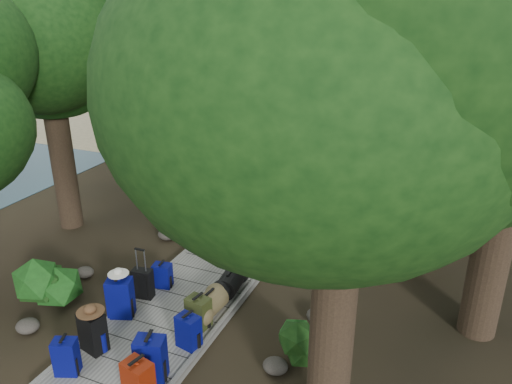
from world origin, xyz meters
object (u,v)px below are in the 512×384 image
at_px(backpack_left_b, 93,330).
at_px(kayak, 282,128).
at_px(backpack_left_c, 120,296).
at_px(backpack_right_a, 138,380).
at_px(lone_suitcase_on_sand, 340,145).
at_px(duffel_right_khaki, 209,304).
at_px(suitcase_on_boardwalk, 143,283).
at_px(duffel_right_black, 231,282).
at_px(backpack_left_d, 162,274).
at_px(backpack_right_d, 198,310).
at_px(backpack_right_c, 188,330).
at_px(backpack_left_a, 66,355).
at_px(backpack_right_b, 151,357).
at_px(sun_lounger, 432,144).

xyz_separation_m(backpack_left_b, kayak, (-2.03, 14.34, -0.32)).
bearing_deg(backpack_left_c, kayak, 77.46).
bearing_deg(backpack_right_a, lone_suitcase_on_sand, 104.05).
bearing_deg(duffel_right_khaki, suitcase_on_boardwalk, -174.30).
distance_m(backpack_left_b, duffel_right_black, 2.75).
height_order(backpack_left_d, duffel_right_khaki, backpack_left_d).
bearing_deg(backpack_left_c, backpack_right_d, -8.77).
relative_size(backpack_left_d, lone_suitcase_on_sand, 0.77).
bearing_deg(backpack_left_d, backpack_right_c, -54.91).
relative_size(duffel_right_khaki, lone_suitcase_on_sand, 0.95).
bearing_deg(backpack_left_a, backpack_right_b, -3.51).
distance_m(backpack_left_a, suitcase_on_boardwalk, 2.19).
distance_m(backpack_right_a, backpack_right_d, 1.87).
relative_size(duffel_right_black, lone_suitcase_on_sand, 0.97).
distance_m(duffel_right_khaki, duffel_right_black, 0.83).
relative_size(backpack_left_b, sun_lounger, 0.41).
bearing_deg(backpack_left_c, duffel_right_khaki, 3.35).
bearing_deg(backpack_left_d, backpack_left_b, -100.17).
bearing_deg(suitcase_on_boardwalk, backpack_left_d, 65.51).
xyz_separation_m(backpack_left_b, backpack_left_c, (-0.17, 0.94, 0.03)).
bearing_deg(backpack_right_a, backpack_left_d, 129.37).
relative_size(backpack_left_d, kayak, 0.17).
bearing_deg(lone_suitcase_on_sand, sun_lounger, 31.62).
distance_m(backpack_left_a, backpack_left_b, 0.60).
distance_m(duffel_right_black, lone_suitcase_on_sand, 9.76).
bearing_deg(backpack_left_b, backpack_left_c, 114.30).
distance_m(backpack_left_b, suitcase_on_boardwalk, 1.60).
distance_m(backpack_right_d, sun_lounger, 12.93).
xyz_separation_m(backpack_right_d, suitcase_on_boardwalk, (-1.41, 0.35, -0.01)).
bearing_deg(backpack_left_b, backpack_right_c, 40.31).
xyz_separation_m(lone_suitcase_on_sand, sun_lounger, (3.06, 1.69, -0.05)).
bearing_deg(backpack_right_b, backpack_left_c, 125.83).
height_order(backpack_right_a, duffel_right_khaki, backpack_right_a).
bearing_deg(backpack_right_a, duffel_right_khaki, 104.12).
bearing_deg(backpack_left_a, kayak, 75.88).
bearing_deg(backpack_right_a, sun_lounger, 91.91).
bearing_deg(backpack_left_c, sun_lounger, 51.36).
distance_m(duffel_right_black, kayak, 12.38).
height_order(duffel_right_khaki, kayak, duffel_right_khaki).
relative_size(suitcase_on_boardwalk, sun_lounger, 0.32).
bearing_deg(backpack_right_a, backpack_left_a, -169.03).
distance_m(backpack_left_b, kayak, 14.48).
bearing_deg(backpack_right_b, duffel_right_khaki, 72.93).
xyz_separation_m(backpack_right_a, backpack_right_c, (0.04, 1.32, -0.05)).
distance_m(backpack_left_a, kayak, 15.07).
bearing_deg(backpack_left_c, backpack_left_b, -100.25).
distance_m(backpack_left_c, lone_suitcase_on_sand, 11.29).
bearing_deg(backpack_right_d, suitcase_on_boardwalk, 175.44).
relative_size(backpack_left_d, backpack_right_b, 0.67).
relative_size(backpack_left_a, sun_lounger, 0.36).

